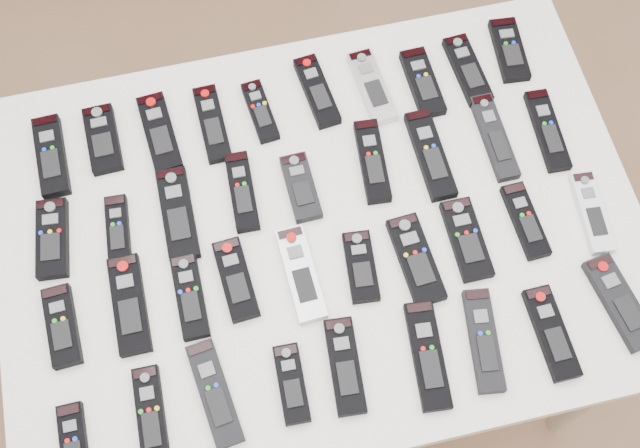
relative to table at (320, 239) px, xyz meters
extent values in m
plane|color=#886445|center=(-0.11, 0.06, -0.72)|extent=(4.00, 4.00, 0.00)
cube|color=white|center=(0.00, 0.00, 0.04)|extent=(1.25, 0.88, 0.04)
cylinder|color=beige|center=(0.56, -0.38, -0.35)|extent=(0.04, 0.04, 0.74)
cylinder|color=beige|center=(-0.56, 0.38, -0.35)|extent=(0.04, 0.04, 0.74)
cylinder|color=beige|center=(0.56, 0.38, -0.35)|extent=(0.04, 0.04, 0.74)
cube|color=black|center=(-0.49, 0.27, 0.07)|extent=(0.06, 0.18, 0.02)
cube|color=black|center=(-0.39, 0.29, 0.07)|extent=(0.07, 0.15, 0.02)
cube|color=black|center=(-0.27, 0.28, 0.07)|extent=(0.07, 0.18, 0.02)
cube|color=black|center=(-0.16, 0.27, 0.07)|extent=(0.05, 0.18, 0.02)
cube|color=black|center=(-0.06, 0.28, 0.07)|extent=(0.06, 0.14, 0.02)
cube|color=black|center=(0.06, 0.30, 0.07)|extent=(0.07, 0.17, 0.02)
cube|color=#B7B7BC|center=(0.18, 0.28, 0.07)|extent=(0.07, 0.18, 0.02)
cube|color=black|center=(0.28, 0.27, 0.07)|extent=(0.06, 0.16, 0.02)
cube|color=black|center=(0.38, 0.28, 0.07)|extent=(0.06, 0.17, 0.02)
cube|color=black|center=(0.49, 0.31, 0.07)|extent=(0.07, 0.16, 0.02)
cube|color=black|center=(-0.51, 0.09, 0.07)|extent=(0.07, 0.16, 0.02)
cube|color=black|center=(-0.38, 0.08, 0.07)|extent=(0.05, 0.14, 0.02)
cube|color=black|center=(-0.26, 0.09, 0.07)|extent=(0.06, 0.19, 0.02)
cube|color=black|center=(-0.13, 0.11, 0.07)|extent=(0.05, 0.17, 0.02)
cube|color=black|center=(-0.02, 0.09, 0.07)|extent=(0.06, 0.14, 0.02)
cube|color=black|center=(0.13, 0.11, 0.07)|extent=(0.06, 0.18, 0.02)
cube|color=black|center=(0.25, 0.10, 0.07)|extent=(0.06, 0.20, 0.02)
cube|color=black|center=(0.39, 0.11, 0.07)|extent=(0.05, 0.20, 0.02)
cube|color=black|center=(0.50, 0.10, 0.07)|extent=(0.06, 0.19, 0.02)
cube|color=black|center=(-0.51, -0.09, 0.07)|extent=(0.06, 0.16, 0.02)
cube|color=black|center=(-0.38, -0.08, 0.07)|extent=(0.06, 0.19, 0.02)
cube|color=black|center=(-0.27, -0.09, 0.07)|extent=(0.05, 0.16, 0.02)
cube|color=black|center=(-0.18, -0.07, 0.07)|extent=(0.06, 0.16, 0.02)
cube|color=#B7B7BC|center=(-0.06, -0.09, 0.07)|extent=(0.06, 0.19, 0.02)
cube|color=black|center=(0.06, -0.10, 0.07)|extent=(0.07, 0.14, 0.02)
cube|color=black|center=(0.16, -0.11, 0.07)|extent=(0.07, 0.18, 0.02)
cube|color=black|center=(0.27, -0.09, 0.07)|extent=(0.06, 0.17, 0.02)
cube|color=black|center=(0.39, -0.08, 0.07)|extent=(0.05, 0.16, 0.02)
cube|color=silver|center=(0.52, -0.09, 0.07)|extent=(0.06, 0.17, 0.02)
cube|color=black|center=(-0.51, -0.31, 0.07)|extent=(0.05, 0.14, 0.02)
cube|color=black|center=(-0.37, -0.29, 0.07)|extent=(0.05, 0.18, 0.02)
cube|color=black|center=(-0.25, -0.27, 0.07)|extent=(0.08, 0.20, 0.02)
cube|color=black|center=(-0.12, -0.29, 0.07)|extent=(0.05, 0.14, 0.02)
cube|color=black|center=(-0.02, -0.28, 0.07)|extent=(0.07, 0.18, 0.02)
cube|color=black|center=(0.13, -0.29, 0.07)|extent=(0.07, 0.20, 0.02)
cube|color=black|center=(0.24, -0.29, 0.07)|extent=(0.07, 0.20, 0.02)
cube|color=black|center=(0.36, -0.30, 0.07)|extent=(0.05, 0.18, 0.02)
cube|color=black|center=(0.51, -0.28, 0.07)|extent=(0.08, 0.19, 0.02)
camera|label=1|loc=(-0.14, -0.60, 1.49)|focal=45.00mm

